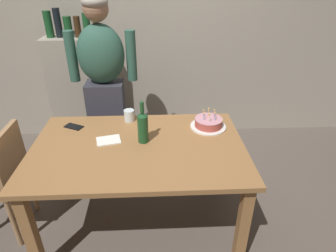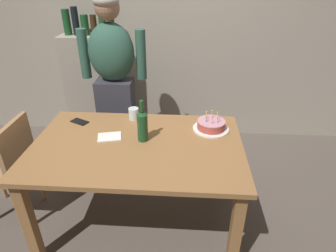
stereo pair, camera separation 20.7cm
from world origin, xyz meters
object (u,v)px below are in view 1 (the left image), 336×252
object	(u,v)px
cell_phone	(74,127)
water_glass_near	(129,115)
wine_bottle	(143,126)
napkin_stack	(109,140)
dining_chair	(1,175)
birthday_cake	(208,123)
person_man_bearded	(105,87)

from	to	relation	value
cell_phone	water_glass_near	bearing A→B (deg)	38.42
wine_bottle	cell_phone	distance (m)	0.61
water_glass_near	napkin_stack	distance (m)	0.34
cell_phone	dining_chair	bearing A→B (deg)	-121.64
birthday_cake	dining_chair	bearing A→B (deg)	-170.91
person_man_bearded	napkin_stack	bearing A→B (deg)	99.35
water_glass_near	wine_bottle	world-z (taller)	wine_bottle
cell_phone	napkin_stack	size ratio (longest dim) A/B	0.85
water_glass_near	cell_phone	distance (m)	0.44
dining_chair	cell_phone	bearing A→B (deg)	121.59
person_man_bearded	dining_chair	world-z (taller)	person_man_bearded
water_glass_near	person_man_bearded	world-z (taller)	person_man_bearded
person_man_bearded	dining_chair	size ratio (longest dim) A/B	1.90
birthday_cake	water_glass_near	size ratio (longest dim) A/B	2.95
birthday_cake	dining_chair	world-z (taller)	birthday_cake
cell_phone	person_man_bearded	bearing A→B (deg)	96.92
water_glass_near	wine_bottle	distance (m)	0.36
birthday_cake	napkin_stack	size ratio (longest dim) A/B	1.64
water_glass_near	wine_bottle	bearing A→B (deg)	-69.43
birthday_cake	person_man_bearded	xyz separation A→B (m)	(-0.87, 0.55, 0.10)
cell_phone	napkin_stack	distance (m)	0.37
birthday_cake	wine_bottle	world-z (taller)	wine_bottle
napkin_stack	person_man_bearded	world-z (taller)	person_man_bearded
birthday_cake	water_glass_near	xyz separation A→B (m)	(-0.62, 0.14, 0.01)
napkin_stack	wine_bottle	bearing A→B (deg)	-4.41
water_glass_near	dining_chair	xyz separation A→B (m)	(-0.92, -0.39, -0.27)
person_man_bearded	dining_chair	distance (m)	1.10
wine_bottle	cell_phone	world-z (taller)	wine_bottle
person_man_bearded	dining_chair	bearing A→B (deg)	50.22
cell_phone	wine_bottle	bearing A→B (deg)	3.44
birthday_cake	wine_bottle	xyz separation A→B (m)	(-0.50, -0.19, 0.09)
person_man_bearded	water_glass_near	bearing A→B (deg)	121.07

